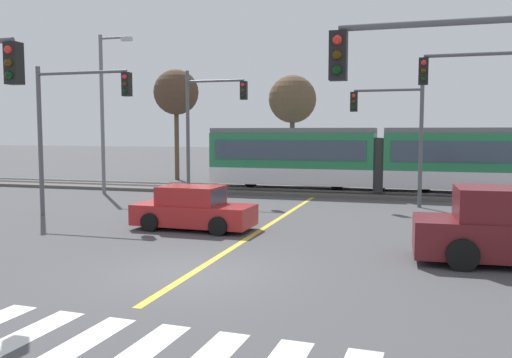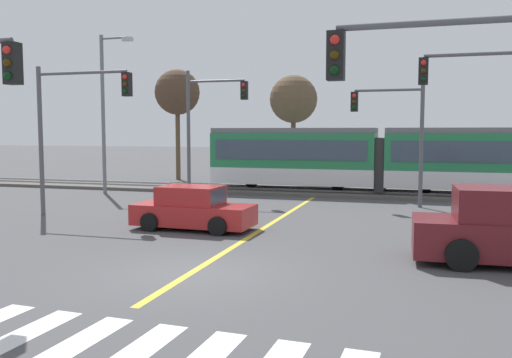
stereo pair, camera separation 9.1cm
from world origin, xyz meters
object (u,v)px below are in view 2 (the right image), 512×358
(traffic_light_mid_right, at_px, (506,106))
(traffic_light_mid_left, at_px, (70,115))
(sedan_crossing, at_px, (193,209))
(traffic_light_far_left, at_px, (207,116))
(traffic_light_far_right, at_px, (397,123))
(bare_tree_far_west, at_px, (177,93))
(bare_tree_west, at_px, (293,100))
(light_rail_tram, at_px, (381,157))
(traffic_light_near_right, at_px, (462,108))
(street_lamp_west, at_px, (106,105))

(traffic_light_mid_right, height_order, traffic_light_mid_left, traffic_light_mid_right)
(sedan_crossing, distance_m, traffic_light_far_left, 9.31)
(traffic_light_mid_left, distance_m, traffic_light_far_right, 14.04)
(traffic_light_mid_left, relative_size, bare_tree_far_west, 0.78)
(bare_tree_far_west, height_order, bare_tree_west, bare_tree_far_west)
(light_rail_tram, relative_size, traffic_light_far_right, 3.18)
(traffic_light_far_left, bearing_deg, traffic_light_mid_left, -113.55)
(light_rail_tram, xyz_separation_m, traffic_light_far_right, (0.96, -4.19, 1.73))
(traffic_light_mid_right, distance_m, traffic_light_mid_left, 16.00)
(light_rail_tram, bearing_deg, traffic_light_mid_right, -65.56)
(traffic_light_far_right, xyz_separation_m, bare_tree_west, (-7.06, 9.95, 1.73))
(traffic_light_near_right, bearing_deg, traffic_light_mid_left, 149.05)
(traffic_light_mid_left, xyz_separation_m, traffic_light_far_right, (12.30, 6.76, -0.29))
(traffic_light_mid_right, distance_m, traffic_light_far_left, 14.36)
(street_lamp_west, bearing_deg, bare_tree_far_west, 89.73)
(traffic_light_mid_right, xyz_separation_m, traffic_light_near_right, (-1.96, -9.16, -0.42))
(traffic_light_near_right, distance_m, bare_tree_west, 26.65)
(traffic_light_mid_left, distance_m, street_lamp_west, 8.22)
(traffic_light_far_right, bearing_deg, bare_tree_far_west, 147.36)
(sedan_crossing, xyz_separation_m, street_lamp_west, (-8.94, 8.79, 4.16))
(traffic_light_mid_left, relative_size, traffic_light_far_right, 1.03)
(traffic_light_near_right, relative_size, bare_tree_west, 0.82)
(sedan_crossing, xyz_separation_m, traffic_light_far_right, (6.52, 8.00, 3.08))
(light_rail_tram, bearing_deg, traffic_light_near_right, -82.15)
(traffic_light_far_right, bearing_deg, light_rail_tram, 102.85)
(light_rail_tram, height_order, traffic_light_far_right, traffic_light_far_right)
(traffic_light_mid_right, bearing_deg, bare_tree_far_west, 140.25)
(traffic_light_mid_left, xyz_separation_m, traffic_light_far_left, (3.03, 6.94, 0.11))
(light_rail_tram, xyz_separation_m, traffic_light_mid_right, (4.63, -10.19, 2.20))
(traffic_light_mid_right, height_order, traffic_light_far_right, traffic_light_mid_right)
(light_rail_tram, bearing_deg, sedan_crossing, -114.54)
(traffic_light_mid_left, bearing_deg, traffic_light_far_left, 66.45)
(traffic_light_far_right, bearing_deg, sedan_crossing, -129.18)
(bare_tree_west, bearing_deg, sedan_crossing, -88.28)
(traffic_light_far_right, relative_size, bare_tree_west, 0.82)
(light_rail_tram, height_order, traffic_light_mid_right, traffic_light_mid_right)
(street_lamp_west, bearing_deg, traffic_light_far_right, -2.92)
(traffic_light_mid_left, bearing_deg, traffic_light_near_right, -30.95)
(street_lamp_west, relative_size, bare_tree_west, 1.21)
(sedan_crossing, height_order, bare_tree_west, bare_tree_west)
(traffic_light_mid_left, height_order, traffic_light_far_left, traffic_light_far_left)
(traffic_light_mid_right, bearing_deg, traffic_light_mid_left, -177.30)
(light_rail_tram, bearing_deg, bare_tree_far_west, 158.53)
(traffic_light_near_right, height_order, bare_tree_west, bare_tree_west)
(street_lamp_west, relative_size, bare_tree_far_west, 1.11)
(sedan_crossing, relative_size, traffic_light_far_left, 0.66)
(light_rail_tram, distance_m, traffic_light_mid_left, 15.90)
(traffic_light_near_right, bearing_deg, traffic_light_far_left, 125.60)
(traffic_light_near_right, bearing_deg, bare_tree_far_west, 124.37)
(traffic_light_far_left, bearing_deg, street_lamp_west, 174.43)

